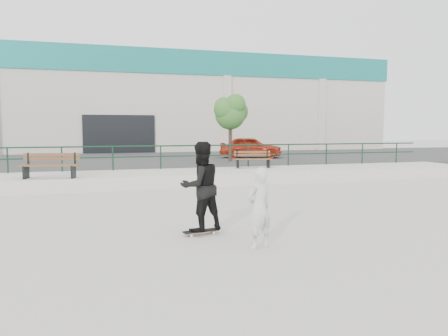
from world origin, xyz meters
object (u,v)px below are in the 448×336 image
object	(u,v)px
tree	(231,111)
skateboard	(201,231)
red_car	(251,147)
seated_skater	(259,208)
standing_skater	(201,186)
bench_right	(253,159)
bench_left	(50,166)

from	to	relation	value
tree	skateboard	bearing A→B (deg)	-109.99
red_car	seated_skater	xyz separation A→B (m)	(-6.01, -16.94, -0.36)
red_car	seated_skater	bearing A→B (deg)	-178.47
seated_skater	standing_skater	bearing A→B (deg)	-77.99
skateboard	standing_skater	bearing A→B (deg)	52.83
bench_right	standing_skater	bearing A→B (deg)	-106.32
bench_left	red_car	distance (m)	13.22
bench_left	bench_right	size ratio (longest dim) A/B	1.18
seated_skater	tree	bearing A→B (deg)	-125.32
seated_skater	red_car	bearing A→B (deg)	-129.48
bench_right	red_car	distance (m)	6.69
bench_right	standing_skater	distance (m)	10.40
skateboard	bench_right	bearing A→B (deg)	53.00
tree	skateboard	size ratio (longest dim) A/B	4.40
skateboard	seated_skater	size ratio (longest dim) A/B	0.52
standing_skater	tree	bearing A→B (deg)	-126.37
bench_left	standing_skater	distance (m)	8.38
tree	standing_skater	world-z (taller)	tree
bench_right	seated_skater	size ratio (longest dim) A/B	1.11
tree	skateboard	world-z (taller)	tree
bench_left	bench_right	bearing A→B (deg)	23.27
bench_right	skateboard	bearing A→B (deg)	-106.32
tree	red_car	world-z (taller)	tree
bench_right	bench_left	bearing A→B (deg)	-157.90
tree	seated_skater	bearing A→B (deg)	-105.39
red_car	standing_skater	bearing A→B (deg)	177.48
standing_skater	skateboard	bearing A→B (deg)	47.06
bench_left	bench_right	xyz separation A→B (m)	(8.26, 1.76, -0.07)
bench_left	tree	world-z (taller)	tree
standing_skater	red_car	bearing A→B (deg)	-129.98
bench_right	tree	xyz separation A→B (m)	(0.20, 3.94, 2.27)
bench_right	seated_skater	world-z (taller)	seated_skater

